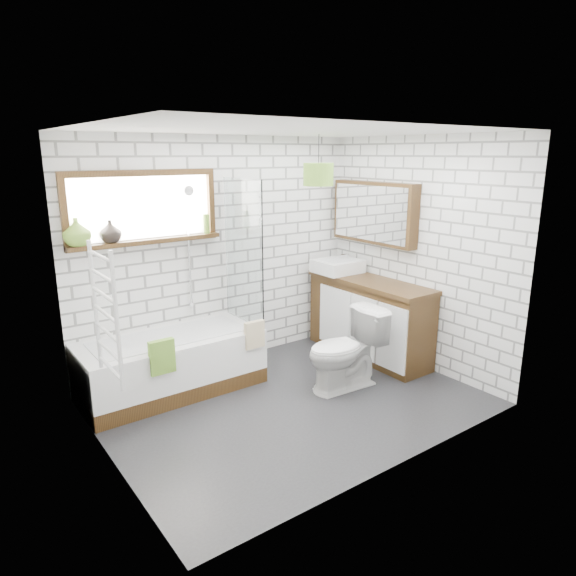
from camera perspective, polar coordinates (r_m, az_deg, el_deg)
floor at (r=5.04m, az=0.39°, el=-12.61°), size 3.40×2.60×0.01m
ceiling at (r=4.48m, az=0.45°, el=17.21°), size 3.40×2.60×0.01m
wall_back at (r=5.68m, az=-7.46°, el=3.85°), size 3.40×0.01×2.50m
wall_front at (r=3.67m, az=12.64°, el=-2.44°), size 3.40×0.01×2.50m
wall_left at (r=3.87m, az=-20.32°, el=-2.14°), size 0.01×2.60×2.50m
wall_right at (r=5.76m, az=14.20°, el=3.67°), size 0.01×2.60×2.50m
window at (r=5.21m, az=-15.72°, el=8.56°), size 1.52×0.16×0.68m
towel_radiator at (r=3.90m, az=-19.62°, el=-2.73°), size 0.06×0.52×1.00m
mirror_cabinet at (r=6.04m, az=9.52°, el=8.25°), size 0.16×1.20×0.70m
shower_riser at (r=5.45m, az=-10.96°, el=4.30°), size 0.02×0.02×1.30m
bathtub at (r=5.28m, az=-12.79°, el=-8.22°), size 1.76×0.78×0.57m
shower_screen at (r=5.36m, az=-4.96°, el=4.02°), size 0.02×0.72×1.50m
towel_green at (r=4.76m, az=-13.83°, el=-7.43°), size 0.23×0.06×0.32m
towel_beige at (r=5.18m, az=-3.76°, el=-5.19°), size 0.21×0.05×0.28m
vanity at (r=6.05m, az=8.99°, el=-3.28°), size 0.52×1.60×0.92m
basin at (r=6.22m, az=5.54°, el=2.44°), size 0.52×0.45×0.15m
tap at (r=6.31m, az=6.64°, el=3.11°), size 0.04×0.04×0.16m
toilet at (r=5.19m, az=6.38°, el=-6.87°), size 0.51×0.83×0.81m
vase_olive at (r=5.02m, az=-22.41°, el=5.56°), size 0.28×0.28×0.25m
vase_dark at (r=5.10m, az=-19.12°, el=5.74°), size 0.22×0.22×0.21m
bottle at (r=5.47m, az=-9.04°, el=6.86°), size 0.07×0.07×0.20m
pendant at (r=5.43m, az=3.39°, el=12.49°), size 0.31×0.31×0.23m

